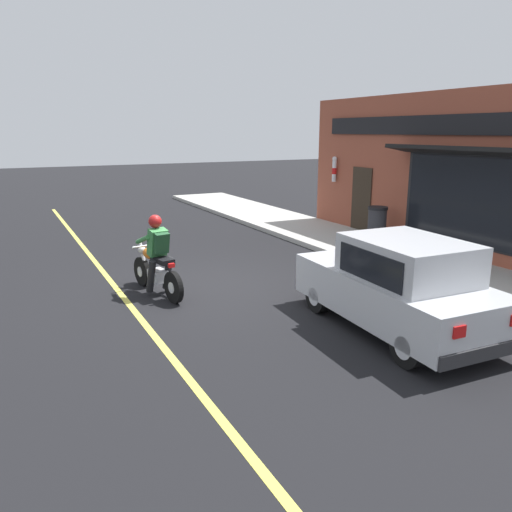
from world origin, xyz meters
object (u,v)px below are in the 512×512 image
(traffic_cone, at_px, (464,260))
(trash_bin, at_px, (377,224))
(car_hatchback, at_px, (398,286))
(motorcycle_with_rider, at_px, (157,261))

(traffic_cone, bearing_deg, trash_bin, 81.49)
(trash_bin, bearing_deg, car_hatchback, -127.75)
(traffic_cone, bearing_deg, motorcycle_with_rider, 161.73)
(motorcycle_with_rider, distance_m, traffic_cone, 6.66)
(car_hatchback, bearing_deg, trash_bin, 52.25)
(car_hatchback, xyz_separation_m, traffic_cone, (3.39, 1.56, -0.33))
(motorcycle_with_rider, bearing_deg, traffic_cone, -18.27)
(car_hatchback, height_order, traffic_cone, car_hatchback)
(car_hatchback, xyz_separation_m, trash_bin, (3.91, 5.06, -0.13))
(traffic_cone, bearing_deg, car_hatchback, -155.36)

